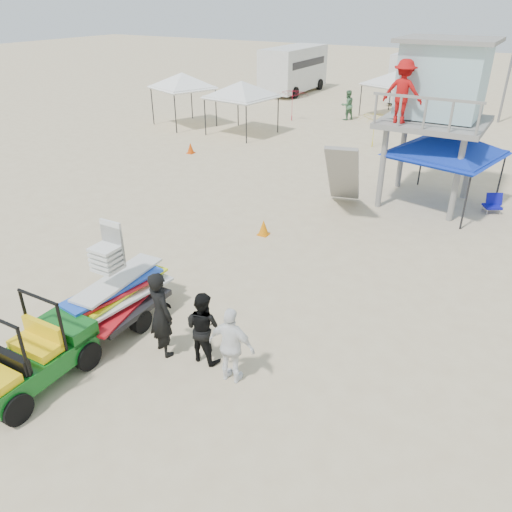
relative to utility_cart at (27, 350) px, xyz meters
The scene contains 20 objects.
ground 2.51m from the utility_cart, 42.60° to the left, with size 140.00×140.00×0.00m, color beige.
utility_cart is the anchor object (origin of this frame).
surf_trailer 2.33m from the utility_cart, 89.97° to the left, with size 1.42×2.57×2.18m.
man_left 2.54m from the utility_cart, 53.21° to the left, with size 0.69×0.45×1.90m, color black.
man_mid 3.29m from the utility_cart, 43.92° to the left, with size 0.76×0.59×1.56m, color black.
man_right 3.81m from the utility_cart, 32.26° to the left, with size 0.95×0.40×1.62m, color white.
lifeguard_tower 14.49m from the utility_cart, 73.86° to the left, with size 3.34×3.34×5.35m.
canopy_blue 14.31m from the utility_cart, 71.18° to the left, with size 3.75×3.75×3.05m.
canopy_white_a 19.95m from the utility_cart, 110.16° to the left, with size 3.25×3.25×3.14m.
canopy_white_b 21.64m from the utility_cart, 119.87° to the left, with size 3.60×3.60×3.28m.
canopy_white_c 27.11m from the utility_cart, 92.37° to the left, with size 3.91×3.91×3.09m.
umbrella_a 23.59m from the utility_cart, 104.67° to the left, with size 1.98×2.02×1.81m, color red.
umbrella_b 19.58m from the utility_cart, 89.64° to the left, with size 1.84×1.88×1.69m, color yellow.
cone_near 8.13m from the utility_cart, 86.66° to the left, with size 0.34×0.34×0.50m, color orange.
cone_far 15.87m from the utility_cart, 116.11° to the left, with size 0.34×0.34×0.50m, color #D74406.
beach_chair_a 16.39m from the utility_cart, 90.97° to the left, with size 0.66×0.71×0.64m.
beach_chair_b 15.16m from the utility_cart, 65.16° to the left, with size 0.71×0.79×0.64m.
rv_far_left 33.24m from the utility_cart, 107.99° to the left, with size 2.64×6.80×3.25m.
rv_mid_left 33.14m from the utility_cart, 92.18° to the left, with size 2.65×6.50×3.25m.
distant_beachgoers 24.50m from the utility_cart, 79.92° to the left, with size 17.42×15.78×1.83m.
Camera 1 is at (5.67, -5.83, 6.68)m, focal length 35.00 mm.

